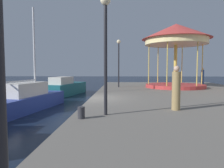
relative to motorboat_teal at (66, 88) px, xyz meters
name	(u,v)px	position (x,y,z in m)	size (l,w,h in m)	color
ground_plane	(90,111)	(3.51, -7.67, -0.69)	(120.00, 120.00, 0.00)	black
quay_dock	(203,105)	(9.92, -7.67, -0.29)	(12.82, 29.37, 0.80)	slate
motorboat_teal	(66,88)	(0.00, 0.00, 0.00)	(2.95, 5.83, 1.75)	#19606B
sailboat_blue	(25,100)	(-0.37, -7.62, -0.05)	(2.98, 6.77, 6.29)	navy
carousel	(176,40)	(10.18, -0.65, 4.36)	(6.05, 6.05, 5.68)	#B23333
lamp_post_mid_promenade	(106,34)	(4.73, -12.08, 3.01)	(0.36, 0.36, 4.23)	black
lamp_post_far_end	(119,55)	(5.08, -0.33, 3.09)	(0.36, 0.36, 4.36)	black
bollard_south	(81,113)	(3.95, -12.67, 0.31)	(0.24, 0.24, 0.40)	#2D2D33
person_far_corner	(202,77)	(14.40, 3.93, 0.96)	(0.34, 0.34, 1.80)	#2D4C8C
person_mid_promenade	(176,89)	(7.50, -11.06, 0.95)	(0.34, 0.34, 1.79)	#937A4C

